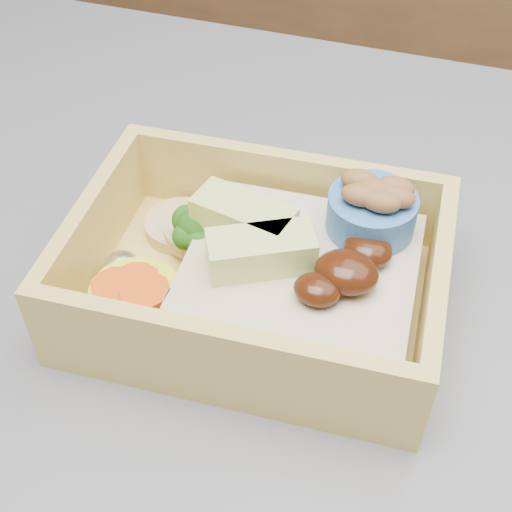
% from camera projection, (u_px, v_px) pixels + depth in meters
% --- Properties ---
extents(bento_box, '(0.20, 0.15, 0.07)m').
position_uv_depth(bento_box, '(268.00, 272.00, 0.38)').
color(bento_box, '#DABA5A').
rests_on(bento_box, island).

